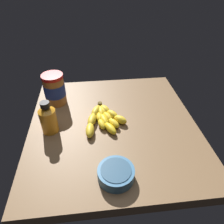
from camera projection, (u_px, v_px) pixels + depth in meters
ground_plane at (113, 127)px, 92.13cm from camera, size 72.00×76.40×4.70cm
banana_bunch at (103, 118)px, 91.15cm from camera, size 18.83×22.16×3.48cm
peanut_butter_jar at (55, 89)px, 98.60cm from camera, size 10.06×10.06×15.28cm
honey_bottle at (48, 118)px, 83.06cm from camera, size 6.77×6.77×14.44cm
small_bowl at (116, 173)px, 67.65cm from camera, size 12.26×12.26×4.15cm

